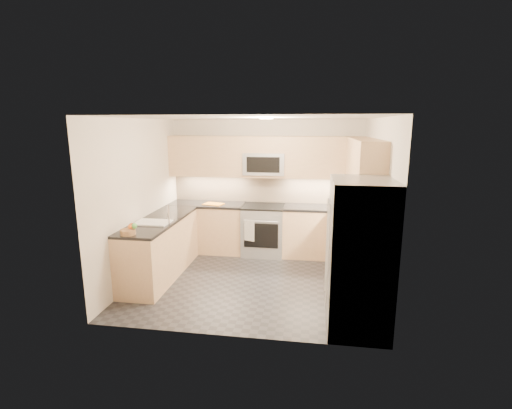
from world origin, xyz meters
The scene contains 36 objects.
floor centered at (0.00, 0.00, 0.00)m, with size 3.60×3.20×0.00m, color #232328.
ceiling centered at (0.00, 0.00, 2.50)m, with size 3.60×3.20×0.02m, color beige.
wall_back centered at (0.00, 1.60, 1.25)m, with size 3.60×0.02×2.50m, color beige.
wall_front centered at (0.00, -1.60, 1.25)m, with size 3.60×0.02×2.50m, color beige.
wall_left centered at (-1.80, 0.00, 1.25)m, with size 0.02×3.20×2.50m, color beige.
wall_right centered at (1.80, 0.00, 1.25)m, with size 0.02×3.20×2.50m, color beige.
base_cab_back_left centered at (-1.09, 1.30, 0.45)m, with size 1.42×0.60×0.90m, color tan.
base_cab_back_right centered at (1.09, 1.30, 0.45)m, with size 1.42×0.60×0.90m, color tan.
base_cab_right centered at (1.50, 0.15, 0.45)m, with size 0.60×1.70×0.90m, color tan.
base_cab_peninsula centered at (-1.50, 0.00, 0.45)m, with size 0.60×2.00×0.90m, color tan.
countertop_back_left centered at (-1.09, 1.30, 0.92)m, with size 1.42×0.63×0.04m, color black.
countertop_back_right centered at (1.09, 1.30, 0.92)m, with size 1.42×0.63×0.04m, color black.
countertop_right centered at (1.50, 0.15, 0.92)m, with size 0.63×1.70×0.04m, color black.
countertop_peninsula centered at (-1.50, 0.00, 0.92)m, with size 0.63×2.00×0.04m, color black.
upper_cab_back centered at (0.00, 1.43, 1.83)m, with size 3.60×0.35×0.75m, color tan.
upper_cab_right centered at (1.62, 0.28, 1.83)m, with size 0.35×1.95×0.75m, color tan.
backsplash_back centered at (0.00, 1.60, 1.20)m, with size 3.60×0.01×0.51m, color #C3A98D.
backsplash_right centered at (1.80, 0.45, 1.20)m, with size 0.01×2.30×0.51m, color #C3A98D.
gas_range centered at (0.00, 1.28, 0.46)m, with size 0.76×0.65×0.91m, color #999CA1.
range_cooktop centered at (0.00, 1.28, 0.92)m, with size 0.76×0.65×0.03m, color black.
oven_door_glass centered at (0.00, 0.95, 0.45)m, with size 0.62×0.02×0.45m, color black.
oven_handle centered at (0.00, 0.93, 0.72)m, with size 0.02×0.02×0.60m, color #B2B5BA.
microwave centered at (0.00, 1.40, 1.70)m, with size 0.76×0.40×0.40m, color #9D9EA4.
microwave_door centered at (0.00, 1.20, 1.70)m, with size 0.60×0.01×0.28m, color black.
refrigerator centered at (1.45, -1.15, 0.90)m, with size 0.70×0.90×1.80m, color #909497.
fridge_handle_left centered at (1.08, -1.33, 0.95)m, with size 0.02×0.02×1.20m, color #B2B5BA.
fridge_handle_right centered at (1.08, -0.97, 0.95)m, with size 0.02×0.02×1.20m, color #B2B5BA.
sink_basin centered at (-1.50, -0.25, 0.88)m, with size 0.52×0.38×0.16m, color white.
faucet centered at (-1.24, -0.25, 1.08)m, with size 0.03×0.03×0.28m, color silver.
utensil_bowl centered at (1.58, 1.31, 1.01)m, with size 0.25×0.25×0.14m, color #61AB49.
cutting_board centered at (-0.94, 1.23, 0.95)m, with size 0.36×0.25×0.01m, color orange.
fruit_basket centered at (-1.57, -0.88, 0.98)m, with size 0.20×0.20×0.07m, color #A2754B.
fruit_apple centered at (-1.54, -0.82, 1.05)m, with size 0.07×0.07×0.07m, color #A92C13.
fruit_pear centered at (-1.50, -0.84, 1.05)m, with size 0.08×0.08×0.08m, color #57B54D.
dish_towel_check centered at (-0.21, 0.91, 0.55)m, with size 0.20×0.02×0.38m, color silver.
fruit_orange centered at (-1.54, -0.87, 1.05)m, with size 0.06×0.06×0.06m, color orange.
Camera 1 is at (0.87, -5.39, 2.39)m, focal length 26.00 mm.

